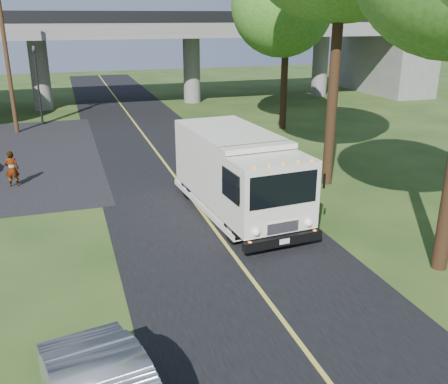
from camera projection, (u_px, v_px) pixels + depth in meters
name	position (u px, v px, depth m)	size (l,w,h in m)	color
ground	(281.00, 319.00, 12.20)	(120.00, 120.00, 0.00)	#244016
road	(185.00, 190.00, 21.16)	(7.00, 90.00, 0.02)	black
lane_line	(185.00, 189.00, 21.16)	(0.12, 90.00, 0.01)	gold
overpass	(118.00, 48.00, 39.37)	(54.00, 10.00, 7.30)	slate
traffic_signal	(37.00, 77.00, 32.71)	(0.18, 0.22, 5.20)	black
utility_pole	(7.00, 58.00, 30.02)	(1.60, 0.26, 9.00)	#472D19
step_van	(237.00, 172.00, 18.10)	(3.24, 7.42, 3.04)	silver
pedestrian	(12.00, 169.00, 21.35)	(0.58, 0.38, 1.59)	gray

